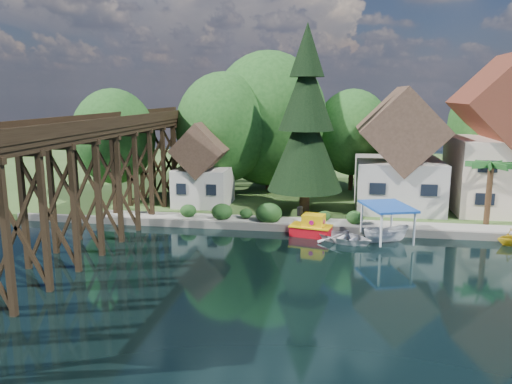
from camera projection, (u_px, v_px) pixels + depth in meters
ground at (311, 267)px, 31.98m from camera, size 140.00×140.00×0.00m
bank at (325, 177)px, 64.85m from camera, size 140.00×52.00×0.50m
seawall at (368, 231)px, 39.04m from camera, size 60.00×0.40×0.62m
promenade at (393, 225)px, 39.94m from camera, size 50.00×2.60×0.06m
trestle_bridge at (108, 167)px, 38.45m from camera, size 4.12×44.18×9.30m
house_left at (399, 158)px, 45.37m from camera, size 7.64×8.64×11.02m
house_center at (504, 145)px, 44.19m from camera, size 8.65×9.18×13.89m
shed at (203, 170)px, 46.99m from camera, size 5.09×5.40×7.85m
bg_trees at (334, 129)px, 50.98m from camera, size 49.90×13.30×10.57m
shrubs at (262, 212)px, 41.42m from camera, size 15.76×2.47×1.70m
conifer at (306, 124)px, 43.15m from camera, size 6.62×6.62×16.29m
palm_tree at (491, 167)px, 39.55m from camera, size 4.34×4.34×5.38m
tugboat at (311, 227)px, 38.75m from camera, size 3.46×2.38×2.29m
boat_white_a at (345, 236)px, 37.22m from camera, size 5.27×4.74×0.90m
boat_canopy at (387, 226)px, 37.02m from camera, size 4.22×5.10×2.82m
boat_yellow at (512, 236)px, 36.43m from camera, size 3.31×3.14×1.37m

